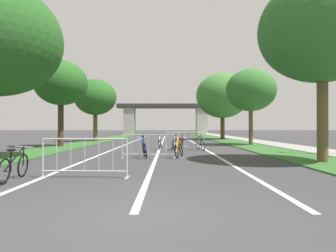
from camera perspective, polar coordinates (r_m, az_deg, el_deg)
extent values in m
plane|color=#333335|center=(4.63, -6.76, -16.97)|extent=(300.00, 300.00, 0.00)
cube|color=#2D5B26|center=(33.63, -11.86, -2.55)|extent=(2.62, 69.62, 0.05)
cube|color=#2D5B26|center=(33.43, 10.17, -2.56)|extent=(2.62, 69.62, 0.05)
cube|color=gray|center=(33.95, 14.27, -2.50)|extent=(2.31, 69.62, 0.08)
cube|color=silver|center=(24.58, -1.19, -3.42)|extent=(0.14, 40.27, 0.01)
cube|color=silver|center=(24.68, 5.33, -3.40)|extent=(0.14, 40.27, 0.01)
cube|color=silver|center=(24.80, -7.68, -3.39)|extent=(0.14, 40.27, 0.01)
cube|color=#2D2D30|center=(62.12, -0.45, 3.97)|extent=(20.64, 3.05, 0.84)
cube|color=#9E9B93|center=(62.51, -7.56, 1.00)|extent=(2.30, 2.40, 5.57)
cube|color=#9E9B93|center=(62.38, 6.68, 1.00)|extent=(2.30, 2.40, 5.57)
cylinder|color=#3D2D1E|center=(21.26, -20.37, 0.24)|extent=(0.38, 0.38, 3.06)
ellipsoid|color=#23561E|center=(21.48, -20.36, 7.98)|extent=(3.63, 3.63, 3.09)
cylinder|color=brown|center=(28.42, -14.13, -0.23)|extent=(0.40, 0.40, 2.74)
ellipsoid|color=#23561E|center=(28.57, -14.12, 5.55)|extent=(4.01, 4.01, 3.41)
cylinder|color=brown|center=(12.28, 28.23, 1.15)|extent=(0.40, 0.40, 3.27)
ellipsoid|color=#2D6628|center=(12.83, 28.19, 16.50)|extent=(4.69, 4.69, 3.99)
cylinder|color=brown|center=(22.51, 16.07, -0.20)|extent=(0.31, 0.31, 2.75)
ellipsoid|color=#2D6628|center=(22.68, 16.06, 6.82)|extent=(3.73, 3.73, 3.17)
cylinder|color=#4C3823|center=(32.67, 10.75, -0.28)|extent=(0.47, 0.47, 2.71)
ellipsoid|color=#38702D|center=(32.87, 10.75, 5.93)|extent=(5.87, 5.87, 4.99)
cylinder|color=#ADADB2|center=(8.39, -23.44, -5.79)|extent=(0.04, 0.04, 1.05)
cube|color=#ADADB2|center=(8.45, -23.45, -9.23)|extent=(0.08, 0.44, 0.03)
cylinder|color=#ADADB2|center=(7.68, -8.06, -6.31)|extent=(0.04, 0.04, 1.05)
cube|color=#ADADB2|center=(7.75, -8.07, -10.06)|extent=(0.08, 0.44, 0.03)
cylinder|color=#ADADB2|center=(7.93, -16.09, -2.46)|extent=(2.25, 0.13, 0.04)
cylinder|color=#ADADB2|center=(8.01, -16.10, -8.55)|extent=(2.25, 0.13, 0.04)
cylinder|color=#ADADB2|center=(8.22, -21.08, -5.27)|extent=(0.02, 0.02, 0.87)
cylinder|color=#ADADB2|center=(8.08, -18.63, -5.36)|extent=(0.02, 0.02, 0.87)
cylinder|color=#ADADB2|center=(7.96, -16.09, -5.45)|extent=(0.02, 0.02, 0.87)
cylinder|color=#ADADB2|center=(7.85, -13.48, -5.52)|extent=(0.02, 0.02, 0.87)
cylinder|color=#ADADB2|center=(7.75, -10.80, -5.59)|extent=(0.02, 0.02, 0.87)
cylinder|color=#ADADB2|center=(12.69, -8.97, -3.95)|extent=(0.04, 0.04, 1.05)
cube|color=#ADADB2|center=(12.73, -8.97, -6.24)|extent=(0.08, 0.44, 0.03)
cylinder|color=#ADADB2|center=(12.42, 1.26, -4.03)|extent=(0.04, 0.04, 1.05)
cube|color=#ADADB2|center=(12.46, 1.26, -6.37)|extent=(0.08, 0.44, 0.03)
cylinder|color=#ADADB2|center=(12.48, -3.91, -1.69)|extent=(2.25, 0.16, 0.04)
cylinder|color=#ADADB2|center=(12.53, -3.91, -5.58)|extent=(2.25, 0.16, 0.04)
cylinder|color=#ADADB2|center=(12.61, -7.30, -3.56)|extent=(0.02, 0.02, 0.87)
cylinder|color=#ADADB2|center=(12.55, -5.61, -3.58)|extent=(0.02, 0.02, 0.87)
cylinder|color=#ADADB2|center=(12.50, -3.91, -3.59)|extent=(0.02, 0.02, 0.87)
cylinder|color=#ADADB2|center=(12.46, -2.20, -3.60)|extent=(0.02, 0.02, 0.87)
cylinder|color=#ADADB2|center=(12.43, -0.47, -3.61)|extent=(0.02, 0.02, 0.87)
cylinder|color=#ADADB2|center=(17.36, -0.29, -2.98)|extent=(0.04, 0.04, 1.05)
cube|color=#ADADB2|center=(17.39, -0.29, -4.66)|extent=(0.08, 0.44, 0.03)
cylinder|color=#ADADB2|center=(17.38, 7.15, -2.97)|extent=(0.04, 0.04, 1.05)
cube|color=#ADADB2|center=(17.41, 7.15, -4.65)|extent=(0.08, 0.44, 0.03)
cylinder|color=#ADADB2|center=(17.32, 3.43, -1.31)|extent=(2.25, 0.15, 0.04)
cylinder|color=#ADADB2|center=(17.36, 3.43, -4.12)|extent=(2.25, 0.15, 0.04)
cylinder|color=#ADADB2|center=(17.34, 0.95, -2.68)|extent=(0.02, 0.02, 0.87)
cylinder|color=#ADADB2|center=(17.33, 2.19, -2.69)|extent=(0.02, 0.02, 0.87)
cylinder|color=#ADADB2|center=(17.33, 3.43, -2.68)|extent=(0.02, 0.02, 0.87)
cylinder|color=#ADADB2|center=(17.34, 4.67, -2.68)|extent=(0.02, 0.02, 0.87)
cylinder|color=#ADADB2|center=(17.36, 5.91, -2.68)|extent=(0.02, 0.02, 0.87)
torus|color=black|center=(16.40, 1.43, -3.87)|extent=(0.17, 0.63, 0.63)
torus|color=black|center=(17.45, 0.96, -3.66)|extent=(0.17, 0.63, 0.63)
cylinder|color=#B7B7BC|center=(16.89, 1.29, -2.72)|extent=(0.10, 1.04, 0.66)
cylinder|color=#B7B7BC|center=(16.68, 1.37, -2.89)|extent=(0.11, 0.12, 0.63)
cylinder|color=#B7B7BC|center=(16.56, 1.35, -3.92)|extent=(0.07, 0.35, 0.07)
cylinder|color=#B7B7BC|center=(17.41, 1.06, -2.64)|extent=(0.10, 0.09, 0.63)
cube|color=black|center=(16.64, 1.48, -1.82)|extent=(0.13, 0.25, 0.06)
cylinder|color=#99999E|center=(17.38, 1.15, -1.62)|extent=(0.53, 0.09, 0.07)
torus|color=black|center=(12.35, -4.45, -4.94)|extent=(0.23, 0.68, 0.67)
torus|color=black|center=(13.40, -4.82, -4.58)|extent=(0.23, 0.68, 0.67)
cylinder|color=#1E389E|center=(12.83, -4.80, -3.42)|extent=(0.28, 1.01, 0.63)
cylinder|color=#1E389E|center=(12.63, -4.72, -3.54)|extent=(0.12, 0.14, 0.67)
cylinder|color=#1E389E|center=(12.52, -4.50, -4.99)|extent=(0.08, 0.34, 0.08)
cylinder|color=#1E389E|center=(13.35, -4.97, -3.30)|extent=(0.11, 0.11, 0.60)
cube|color=black|center=(12.58, -4.90, -2.03)|extent=(0.14, 0.25, 0.06)
cylinder|color=#99999E|center=(13.31, -5.13, -2.02)|extent=(0.55, 0.12, 0.10)
torus|color=black|center=(12.40, 1.67, -5.08)|extent=(0.31, 0.63, 0.60)
torus|color=black|center=(13.48, 2.59, -4.70)|extent=(0.31, 0.63, 0.60)
cylinder|color=gold|center=(12.90, 1.85, -3.60)|extent=(0.15, 1.08, 0.62)
cylinder|color=gold|center=(12.70, 1.74, -3.99)|extent=(0.18, 0.09, 0.53)
cylinder|color=gold|center=(12.57, 1.85, -5.11)|extent=(0.12, 0.35, 0.07)
cylinder|color=gold|center=(13.44, 2.30, -3.47)|extent=(0.17, 0.06, 0.59)
cube|color=black|center=(12.66, 1.45, -2.82)|extent=(0.16, 0.26, 0.07)
cylinder|color=#99999E|center=(13.42, 2.01, -2.23)|extent=(0.49, 0.14, 0.14)
torus|color=black|center=(18.31, 2.16, -3.45)|extent=(0.25, 0.68, 0.66)
torus|color=black|center=(17.23, 2.75, -3.65)|extent=(0.25, 0.68, 0.66)
cylinder|color=red|center=(17.79, 2.60, -2.59)|extent=(0.28, 1.06, 0.63)
cylinder|color=red|center=(18.00, 2.48, -2.61)|extent=(0.16, 0.14, 0.67)
cylinder|color=red|center=(18.14, 2.23, -3.56)|extent=(0.06, 0.36, 0.08)
cylinder|color=red|center=(17.25, 2.91, -2.66)|extent=(0.15, 0.11, 0.60)
cube|color=black|center=(18.04, 2.66, -1.55)|extent=(0.14, 0.25, 0.07)
cylinder|color=#99999E|center=(17.28, 3.08, -1.68)|extent=(0.50, 0.09, 0.12)
torus|color=black|center=(17.52, 5.86, -3.54)|extent=(0.29, 0.71, 0.69)
torus|color=black|center=(16.56, 6.88, -3.72)|extent=(0.29, 0.71, 0.69)
cylinder|color=#1E7238|center=(17.03, 6.15, -2.58)|extent=(0.12, 0.98, 0.66)
cylinder|color=#1E7238|center=(17.21, 5.98, -2.69)|extent=(0.17, 0.09, 0.65)
cylinder|color=#1E7238|center=(17.36, 6.03, -3.65)|extent=(0.10, 0.32, 0.08)
cylinder|color=#1E7238|center=(16.55, 6.67, -2.64)|extent=(0.16, 0.07, 0.63)
cube|color=black|center=(17.22, 5.77, -1.61)|extent=(0.15, 0.26, 0.07)
cylinder|color=#99999E|center=(16.55, 6.47, -1.57)|extent=(0.52, 0.13, 0.12)
torus|color=black|center=(7.80, -29.58, -7.78)|extent=(0.14, 0.62, 0.62)
torus|color=black|center=(8.72, -26.67, -6.99)|extent=(0.14, 0.62, 0.62)
cylinder|color=black|center=(8.20, -27.98, -5.63)|extent=(0.07, 0.99, 0.54)
cylinder|color=black|center=(8.03, -28.57, -6.03)|extent=(0.10, 0.12, 0.53)
cylinder|color=black|center=(7.95, -29.08, -7.81)|extent=(0.06, 0.33, 0.07)
cylinder|color=black|center=(8.67, -26.60, -5.35)|extent=(0.09, 0.09, 0.51)
cube|color=black|center=(7.96, -28.53, -4.20)|extent=(0.12, 0.25, 0.06)
cylinder|color=#99999E|center=(8.62, -26.53, -3.69)|extent=(0.47, 0.06, 0.07)
torus|color=black|center=(17.20, -1.70, -3.71)|extent=(0.14, 0.63, 0.63)
torus|color=black|center=(18.25, -1.40, -3.52)|extent=(0.14, 0.63, 0.63)
cylinder|color=silver|center=(17.69, -1.64, -2.76)|extent=(0.05, 1.03, 0.57)
cylinder|color=silver|center=(17.49, -1.70, -2.82)|extent=(0.12, 0.12, 0.61)
cylinder|color=silver|center=(17.37, -1.64, -3.76)|extent=(0.05, 0.34, 0.07)
cylinder|color=silver|center=(18.21, -1.49, -2.69)|extent=(0.10, 0.09, 0.53)
cube|color=black|center=(17.44, -1.81, -1.84)|extent=(0.12, 0.25, 0.06)
cylinder|color=#99999E|center=(18.18, -1.58, -1.86)|extent=(0.52, 0.06, 0.08)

